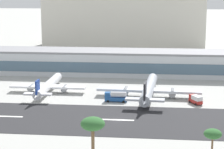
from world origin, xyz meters
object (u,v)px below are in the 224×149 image
airliner_navy_tail_gate_0 (48,86)px  service_box_truck_1 (196,99)px  distant_hotel_block (124,14)px  service_fuel_truck_0 (116,97)px  palm_tree_2 (213,135)px  palm_tree_0 (93,126)px  airliner_black_tail_gate_1 (149,90)px  terminal_building (107,62)px

airliner_navy_tail_gate_0 → service_box_truck_1: size_ratio=6.39×
distant_hotel_block → service_fuel_truck_0: bearing=-86.7°
service_fuel_truck_0 → palm_tree_2: 68.57m
palm_tree_0 → palm_tree_2: size_ratio=1.48×
airliner_black_tail_gate_1 → service_box_truck_1: 19.40m
service_fuel_truck_0 → service_box_truck_1: size_ratio=1.33×
terminal_building → palm_tree_0: (11.40, -125.45, 7.78)m
airliner_black_tail_gate_1 → palm_tree_2: 71.83m
terminal_building → distant_hotel_block: size_ratio=1.23×
airliner_black_tail_gate_1 → palm_tree_2: size_ratio=4.43×
distant_hotel_block → palm_tree_0: (11.34, -236.37, -8.79)m
service_box_truck_1 → airliner_navy_tail_gate_0: bearing=50.5°
palm_tree_2 → terminal_building: bearing=108.4°
distant_hotel_block → airliner_navy_tail_gate_0: bearing=-97.5°
airliner_black_tail_gate_1 → service_box_truck_1: airliner_black_tail_gate_1 is taller
service_fuel_truck_0 → palm_tree_2: bearing=115.0°
terminal_building → airliner_black_tail_gate_1: bearing=-64.4°
terminal_building → airliner_navy_tail_gate_0: bearing=-115.6°
terminal_building → service_fuel_truck_0: (9.54, -53.25, -3.99)m
airliner_navy_tail_gate_0 → service_fuel_truck_0: (29.54, -11.47, -0.70)m
airliner_navy_tail_gate_0 → airliner_black_tail_gate_1: bearing=-95.1°
service_box_truck_1 → palm_tree_2: (-1.31, -61.89, 7.50)m
terminal_building → airliner_navy_tail_gate_0: size_ratio=3.46×
terminal_building → service_box_truck_1: terminal_building is taller
airliner_navy_tail_gate_0 → service_box_truck_1: (59.55, -11.42, -0.94)m
terminal_building → palm_tree_2: (38.24, -115.10, 3.27)m
terminal_building → service_fuel_truck_0: bearing=-79.8°
terminal_building → airliner_navy_tail_gate_0: (-20.00, -41.78, -3.29)m
service_fuel_truck_0 → palm_tree_2: palm_tree_2 is taller
service_box_truck_1 → palm_tree_0: size_ratio=0.40×
terminal_building → distant_hotel_block: (0.05, 110.92, 16.58)m
palm_tree_0 → palm_tree_2: (26.84, 10.35, -4.51)m
service_fuel_truck_0 → palm_tree_2: (28.70, -61.85, 7.26)m
airliner_navy_tail_gate_0 → service_box_truck_1: airliner_navy_tail_gate_0 is taller
airliner_navy_tail_gate_0 → service_box_truck_1: bearing=-100.9°
airliner_navy_tail_gate_0 → airliner_black_tail_gate_1: (41.82, -3.66, 0.42)m
palm_tree_2 → service_fuel_truck_0: bearing=114.9°
service_box_truck_1 → distant_hotel_block: bearing=-15.1°
distant_hotel_block → service_box_truck_1: bearing=-76.5°
airliner_black_tail_gate_1 → palm_tree_0: bearing=175.9°
palm_tree_2 → palm_tree_0: bearing=-158.9°
service_box_truck_1 → palm_tree_2: palm_tree_2 is taller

